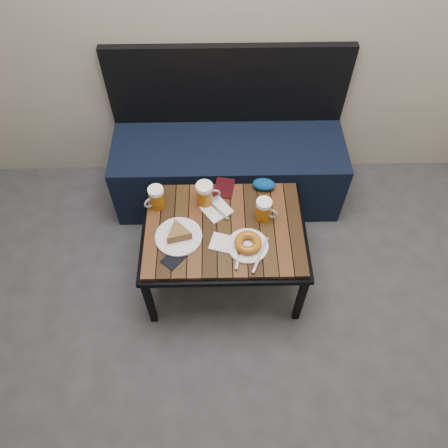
{
  "coord_description": "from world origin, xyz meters",
  "views": [
    {
      "loc": [
        -0.22,
        -0.17,
        2.26
      ],
      "look_at": [
        -0.2,
        1.12,
        0.5
      ],
      "focal_mm": 35.0,
      "sensor_mm": 36.0,
      "label": 1
    }
  ],
  "objects_px": {
    "passport_burgundy": "(224,188)",
    "beer_mug_centre": "(205,194)",
    "beer_mug_right": "(264,210)",
    "plate_pie": "(178,235)",
    "passport_navy": "(174,258)",
    "cafe_table": "(224,232)",
    "beer_mug_left": "(156,198)",
    "bench": "(228,163)",
    "plate_bagel": "(248,244)",
    "knit_pouch": "(264,184)"
  },
  "relations": [
    {
      "from": "bench",
      "to": "plate_pie",
      "type": "bearing_deg",
      "value": -110.67
    },
    {
      "from": "beer_mug_right",
      "to": "plate_pie",
      "type": "height_order",
      "value": "beer_mug_right"
    },
    {
      "from": "plate_pie",
      "to": "plate_bagel",
      "type": "relative_size",
      "value": 0.9
    },
    {
      "from": "beer_mug_right",
      "to": "plate_pie",
      "type": "distance_m",
      "value": 0.45
    },
    {
      "from": "beer_mug_centre",
      "to": "passport_burgundy",
      "type": "bearing_deg",
      "value": 33.03
    },
    {
      "from": "cafe_table",
      "to": "beer_mug_right",
      "type": "bearing_deg",
      "value": 16.39
    },
    {
      "from": "beer_mug_right",
      "to": "passport_navy",
      "type": "distance_m",
      "value": 0.51
    },
    {
      "from": "plate_bagel",
      "to": "passport_navy",
      "type": "relative_size",
      "value": 2.31
    },
    {
      "from": "passport_burgundy",
      "to": "cafe_table",
      "type": "bearing_deg",
      "value": -81.01
    },
    {
      "from": "beer_mug_left",
      "to": "beer_mug_right",
      "type": "relative_size",
      "value": 1.01
    },
    {
      "from": "cafe_table",
      "to": "beer_mug_centre",
      "type": "xyz_separation_m",
      "value": [
        -0.09,
        0.16,
        0.11
      ]
    },
    {
      "from": "cafe_table",
      "to": "beer_mug_right",
      "type": "distance_m",
      "value": 0.24
    },
    {
      "from": "bench",
      "to": "cafe_table",
      "type": "relative_size",
      "value": 1.67
    },
    {
      "from": "plate_bagel",
      "to": "passport_burgundy",
      "type": "relative_size",
      "value": 1.86
    },
    {
      "from": "beer_mug_centre",
      "to": "knit_pouch",
      "type": "xyz_separation_m",
      "value": [
        0.31,
        0.1,
        -0.04
      ]
    },
    {
      "from": "plate_bagel",
      "to": "beer_mug_centre",
      "type": "bearing_deg",
      "value": 126.4
    },
    {
      "from": "bench",
      "to": "plate_bagel",
      "type": "distance_m",
      "value": 0.8
    },
    {
      "from": "beer_mug_right",
      "to": "plate_pie",
      "type": "xyz_separation_m",
      "value": [
        -0.43,
        -0.12,
        -0.04
      ]
    },
    {
      "from": "passport_burgundy",
      "to": "beer_mug_centre",
      "type": "bearing_deg",
      "value": -125.01
    },
    {
      "from": "beer_mug_right",
      "to": "passport_burgundy",
      "type": "bearing_deg",
      "value": 156.72
    },
    {
      "from": "bench",
      "to": "plate_pie",
      "type": "relative_size",
      "value": 5.98
    },
    {
      "from": "bench",
      "to": "beer_mug_centre",
      "type": "height_order",
      "value": "bench"
    },
    {
      "from": "knit_pouch",
      "to": "beer_mug_right",
      "type": "bearing_deg",
      "value": -94.9
    },
    {
      "from": "cafe_table",
      "to": "beer_mug_left",
      "type": "xyz_separation_m",
      "value": [
        -0.34,
        0.15,
        0.11
      ]
    },
    {
      "from": "cafe_table",
      "to": "bench",
      "type": "bearing_deg",
      "value": 86.53
    },
    {
      "from": "cafe_table",
      "to": "knit_pouch",
      "type": "height_order",
      "value": "knit_pouch"
    },
    {
      "from": "beer_mug_centre",
      "to": "beer_mug_right",
      "type": "relative_size",
      "value": 1.1
    },
    {
      "from": "beer_mug_left",
      "to": "beer_mug_centre",
      "type": "relative_size",
      "value": 0.92
    },
    {
      "from": "cafe_table",
      "to": "passport_navy",
      "type": "relative_size",
      "value": 7.49
    },
    {
      "from": "cafe_table",
      "to": "passport_burgundy",
      "type": "relative_size",
      "value": 6.03
    },
    {
      "from": "knit_pouch",
      "to": "beer_mug_centre",
      "type": "bearing_deg",
      "value": -162.52
    },
    {
      "from": "beer_mug_left",
      "to": "beer_mug_right",
      "type": "height_order",
      "value": "beer_mug_left"
    },
    {
      "from": "knit_pouch",
      "to": "cafe_table",
      "type": "bearing_deg",
      "value": -130.14
    },
    {
      "from": "passport_burgundy",
      "to": "knit_pouch",
      "type": "distance_m",
      "value": 0.21
    },
    {
      "from": "bench",
      "to": "cafe_table",
      "type": "bearing_deg",
      "value": -93.47
    },
    {
      "from": "beer_mug_left",
      "to": "passport_navy",
      "type": "relative_size",
      "value": 1.14
    },
    {
      "from": "beer_mug_right",
      "to": "beer_mug_left",
      "type": "bearing_deg",
      "value": -166.93
    },
    {
      "from": "bench",
      "to": "passport_burgundy",
      "type": "distance_m",
      "value": 0.43
    },
    {
      "from": "plate_pie",
      "to": "plate_bagel",
      "type": "bearing_deg",
      "value": -10.06
    },
    {
      "from": "knit_pouch",
      "to": "bench",
      "type": "bearing_deg",
      "value": 115.21
    },
    {
      "from": "beer_mug_left",
      "to": "plate_bagel",
      "type": "bearing_deg",
      "value": 114.52
    },
    {
      "from": "bench",
      "to": "knit_pouch",
      "type": "relative_size",
      "value": 11.4
    },
    {
      "from": "cafe_table",
      "to": "beer_mug_left",
      "type": "bearing_deg",
      "value": 156.66
    },
    {
      "from": "bench",
      "to": "passport_navy",
      "type": "relative_size",
      "value": 12.48
    },
    {
      "from": "plate_bagel",
      "to": "plate_pie",
      "type": "bearing_deg",
      "value": 169.94
    },
    {
      "from": "beer_mug_left",
      "to": "bench",
      "type": "bearing_deg",
      "value": -162.93
    },
    {
      "from": "beer_mug_centre",
      "to": "plate_bagel",
      "type": "height_order",
      "value": "beer_mug_centre"
    },
    {
      "from": "beer_mug_right",
      "to": "passport_burgundy",
      "type": "height_order",
      "value": "beer_mug_right"
    },
    {
      "from": "cafe_table",
      "to": "plate_pie",
      "type": "distance_m",
      "value": 0.24
    },
    {
      "from": "beer_mug_left",
      "to": "passport_burgundy",
      "type": "xyz_separation_m",
      "value": [
        0.35,
        0.11,
        -0.06
      ]
    }
  ]
}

